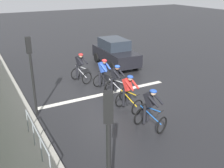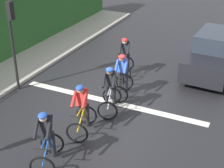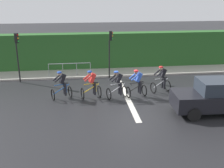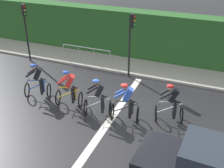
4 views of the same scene
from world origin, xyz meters
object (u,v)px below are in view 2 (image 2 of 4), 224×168
Objects in this scene: cyclist_lead at (46,140)px; cyclist_fourth at (122,76)px; cyclist_mid at (110,90)px; car_black at (215,54)px; cyclist_trailing at (125,58)px; traffic_light_near_crossing at (12,33)px; cyclist_second at (82,110)px.

cyclist_lead is 1.00× the size of cyclist_fourth.
cyclist_mid is 0.40× the size of car_black.
cyclist_fourth is at bearing 110.50° from cyclist_trailing.
cyclist_second is at bearing 157.53° from traffic_light_near_crossing.
car_black is 8.00m from traffic_light_near_crossing.
cyclist_trailing is (0.61, -1.64, 0.00)m from cyclist_fourth.
car_black is at bearing -144.58° from traffic_light_near_crossing.
cyclist_second and cyclist_trailing have the same top height.
cyclist_second is 2.65m from cyclist_fourth.
cyclist_lead is 8.28m from car_black.
cyclist_mid is 2.89m from cyclist_trailing.
traffic_light_near_crossing is at bearing 16.73° from cyclist_fourth.
traffic_light_near_crossing is (3.65, -1.51, 1.43)m from cyclist_second.
traffic_light_near_crossing reaches higher than cyclist_second.
car_black reaches higher than cyclist_fourth.
cyclist_lead is at bearing 86.91° from cyclist_fourth.
car_black is at bearing -127.51° from cyclist_fourth.
cyclist_fourth is at bearing 52.49° from car_black.
cyclist_second is 1.00× the size of cyclist_fourth.
cyclist_lead and cyclist_second have the same top height.
cyclist_fourth is at bearing -86.26° from cyclist_mid.
cyclist_mid is 0.50× the size of traffic_light_near_crossing.
cyclist_fourth is at bearing -93.13° from cyclist_second.
car_black is (-3.24, -1.79, 0.08)m from cyclist_trailing.
cyclist_second is 4.20m from traffic_light_near_crossing.
cyclist_second is 4.32m from cyclist_trailing.
traffic_light_near_crossing is (3.79, 1.14, 1.43)m from cyclist_fourth.
cyclist_lead is 4.35m from cyclist_fourth.
cyclist_trailing is 4.46m from traffic_light_near_crossing.
cyclist_mid is 1.17m from cyclist_fourth.
cyclist_mid is (-0.22, -1.48, 0.00)m from cyclist_second.
traffic_light_near_crossing is at bearing 41.16° from cyclist_trailing.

